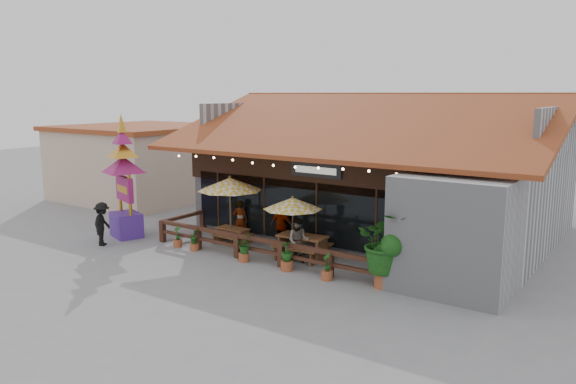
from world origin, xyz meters
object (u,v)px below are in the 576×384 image
Objects in this scene: umbrella_left at (230,184)px; picnic_table_right at (302,243)px; umbrella_right at (293,204)px; tropical_plant at (386,244)px; thai_sign_tower at (124,168)px; pedestrian at (102,224)px; picnic_table_left at (233,233)px.

picnic_table_right is at bearing -1.16° from umbrella_left.
tropical_plant reaches higher than umbrella_right.
thai_sign_tower reaches higher than tropical_plant.
thai_sign_tower is (-4.42, -1.66, 0.52)m from umbrella_left.
thai_sign_tower is at bearing -17.44° from pedestrian.
thai_sign_tower reaches higher than umbrella_left.
thai_sign_tower is at bearing -168.96° from umbrella_right.
pedestrian is (-7.61, -3.05, 0.29)m from picnic_table_right.
picnic_table_left is at bearing -82.84° from pedestrian.
pedestrian is at bearing -157.88° from umbrella_right.
picnic_table_right is (0.37, 0.11, -1.46)m from umbrella_right.
picnic_table_left is at bearing 175.56° from umbrella_right.
umbrella_right is 1.05× the size of tropical_plant.
umbrella_left reaches higher than tropical_plant.
picnic_table_left is 5.41m from thai_sign_tower.
picnic_table_right is at bearing -2.25° from picnic_table_left.
picnic_table_right is (3.49, -0.14, 0.15)m from picnic_table_left.
umbrella_right is (3.17, -0.18, -0.40)m from umbrella_left.
umbrella_right is 1.51m from picnic_table_right.
picnic_table_left is (0.05, 0.07, -2.01)m from umbrella_left.
tropical_plant is 11.66m from pedestrian.
pedestrian is at bearing -142.30° from picnic_table_left.
thai_sign_tower reaches higher than picnic_table_right.
picnic_table_right is 1.10× the size of pedestrian.
umbrella_left reaches higher than picnic_table_left.
umbrella_right is 3.52m from picnic_table_left.
thai_sign_tower is at bearing -168.72° from picnic_table_right.
umbrella_right is at bearing -163.86° from picnic_table_right.
umbrella_left is 1.07× the size of umbrella_right.
tropical_plant is at bearing 2.02° from thai_sign_tower.
picnic_table_right is 0.77× the size of tropical_plant.
umbrella_left is 7.59m from tropical_plant.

